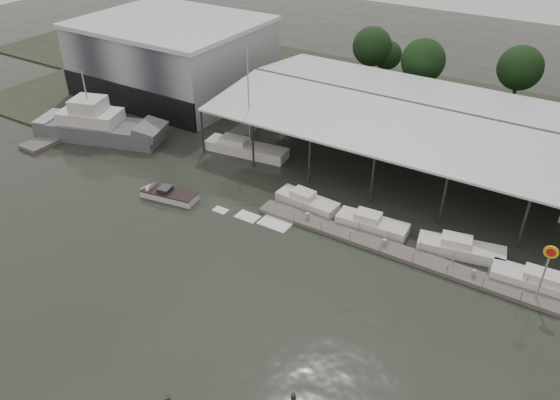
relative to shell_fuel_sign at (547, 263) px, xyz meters
The scene contains 15 objects.
ground 29.06m from the shell_fuel_sign, 159.69° to the right, with size 200.00×200.00×0.00m, color #242A22.
land_strip_far 42.05m from the shell_fuel_sign, 130.15° to the left, with size 140.00×30.00×0.30m.
land_strip_west 70.03m from the shell_fuel_sign, 163.37° to the left, with size 20.00×40.00×0.30m.
storage_warehouse 58.52m from the shell_fuel_sign, 160.06° to the left, with size 24.50×20.50×10.50m.
covered_boat_shed 20.71m from the shell_fuel_sign, 119.05° to the left, with size 58.24×24.00×6.96m.
trawler_dock 57.26m from the shell_fuel_sign, behind, with size 3.00×18.00×0.50m.
floating_dock 12.57m from the shell_fuel_sign, behind, with size 28.00×2.00×1.40m.
shell_fuel_sign is the anchor object (origin of this frame).
grey_trawler 52.31m from the shell_fuel_sign, behind, with size 17.03×9.50×8.84m.
white_sailboat 35.65m from the shell_fuel_sign, 165.87° to the left, with size 10.35×3.89×13.18m.
speedboat_underway 36.24m from the shell_fuel_sign, behind, with size 17.49×4.83×2.00m.
moored_cruiser_0 22.86m from the shell_fuel_sign, behind, with size 6.68×2.70×1.70m.
moored_cruiser_1 15.81m from the shell_fuel_sign, behind, with size 6.96×2.65×1.70m.
moored_cruiser_2 8.27m from the shell_fuel_sign, 157.13° to the left, with size 7.85×3.66×1.70m.
moored_cruiser_3 3.86m from the shell_fuel_sign, 72.91° to the left, with size 9.27×2.72×1.70m.
Camera 1 is at (26.80, -28.47, 30.49)m, focal length 35.00 mm.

